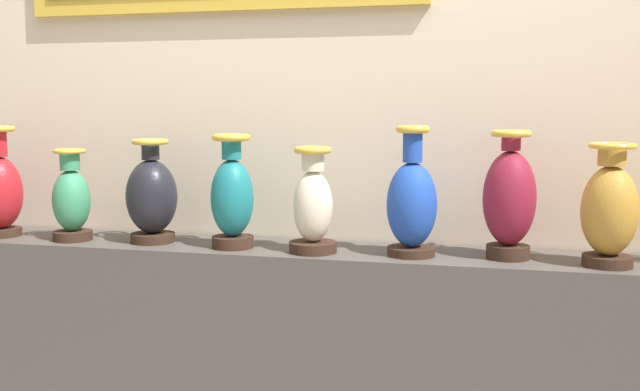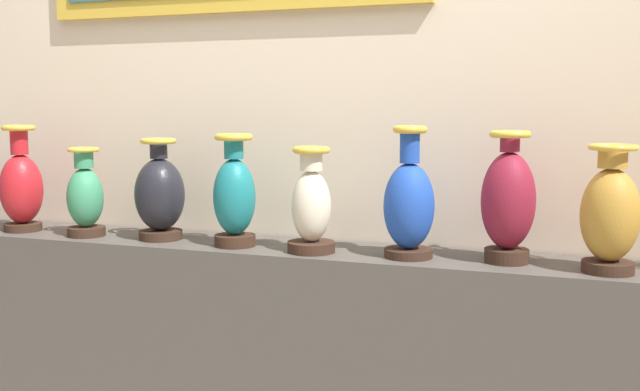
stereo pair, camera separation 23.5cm
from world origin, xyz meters
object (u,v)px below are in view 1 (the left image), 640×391
vase_jade (71,200)px  vase_onyx (152,197)px  vase_burgundy (509,199)px  vase_ivory (313,206)px  vase_sapphire (412,203)px  vase_ochre (610,210)px  vase_teal (232,197)px  vase_crimson (0,190)px

vase_jade → vase_onyx: size_ratio=0.90×
vase_jade → vase_burgundy: 1.45m
vase_onyx → vase_burgundy: bearing=0.5°
vase_ivory → vase_sapphire: vase_sapphire is taller
vase_burgundy → vase_ochre: 0.28m
vase_teal → vase_burgundy: vase_burgundy is taller
vase_crimson → vase_burgundy: (1.73, 0.03, 0.02)m
vase_jade → vase_sapphire: bearing=0.8°
vase_onyx → vase_ochre: bearing=-1.4°
vase_onyx → vase_ochre: size_ratio=0.99×
vase_burgundy → vase_onyx: bearing=-179.5°
vase_crimson → vase_ochre: bearing=-0.4°
vase_crimson → vase_onyx: bearing=1.9°
vase_crimson → vase_teal: size_ratio=1.06×
vase_jade → vase_burgundy: (1.45, 0.04, 0.04)m
vase_crimson → vase_onyx: vase_crimson is taller
vase_teal → vase_ochre: 1.14m
vase_crimson → vase_onyx: 0.57m
vase_crimson → vase_ivory: 1.14m
vase_ivory → vase_ochre: bearing=0.2°
vase_crimson → vase_ochre: size_ratio=1.10×
vase_burgundy → vase_ochre: bearing=-9.1°
vase_teal → vase_ivory: (0.27, -0.01, -0.02)m
vase_teal → vase_onyx: bearing=175.0°
vase_crimson → vase_burgundy: bearing=1.0°
vase_ivory → vase_crimson: bearing=179.0°
vase_ivory → vase_burgundy: bearing=4.6°
vase_teal → vase_ivory: size_ratio=1.11×
vase_teal → vase_crimson: bearing=179.5°
vase_ivory → vase_burgundy: vase_burgundy is taller
vase_ivory → vase_jade: bearing=179.6°
vase_ochre → vase_crimson: bearing=179.6°
vase_onyx → vase_teal: size_ratio=0.95×
vase_teal → vase_ochre: (1.14, -0.01, -0.00)m
vase_onyx → vase_sapphire: size_ratio=0.87×
vase_sapphire → vase_ivory: bearing=-175.8°
vase_sapphire → vase_teal: bearing=-179.0°
vase_jade → vase_onyx: vase_onyx is taller
vase_teal → vase_jade: bearing=-179.4°
vase_ivory → vase_burgundy: size_ratio=0.86×
vase_ivory → vase_ochre: vase_ochre is taller
vase_sapphire → vase_burgundy: size_ratio=1.03×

